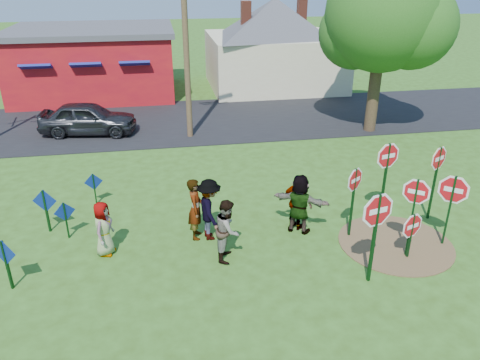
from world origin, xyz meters
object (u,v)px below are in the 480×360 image
object	(u,v)px
stop_sign_c	(415,200)
person_b	(196,209)
stop_sign_b	(387,163)
person_a	(103,229)
stop_sign_a	(377,219)
suv	(88,118)
leafy_tree	(385,20)
utility_pole	(186,40)
stop_sign_d	(438,165)

from	to	relation	value
stop_sign_c	person_b	bearing A→B (deg)	-162.49
stop_sign_b	person_a	distance (m)	8.31
stop_sign_a	person_a	size ratio (longest dim) A/B	1.66
stop_sign_b	person_b	xyz separation A→B (m)	(-5.69, -0.03, -1.00)
stop_sign_b	person_a	size ratio (longest dim) A/B	1.71
suv	stop_sign_c	bearing A→B (deg)	-132.56
person_a	leafy_tree	distance (m)	15.04
suv	utility_pole	size ratio (longest dim) A/B	0.53
leafy_tree	person_b	bearing A→B (deg)	-138.23
stop_sign_d	leafy_tree	size ratio (longest dim) A/B	0.32
stop_sign_b	stop_sign_d	xyz separation A→B (m)	(1.54, -0.18, -0.11)
stop_sign_a	person_a	world-z (taller)	stop_sign_a
stop_sign_d	utility_pole	bearing A→B (deg)	99.77
stop_sign_b	stop_sign_c	bearing A→B (deg)	-108.62
stop_sign_c	suv	world-z (taller)	stop_sign_c
stop_sign_c	leafy_tree	bearing A→B (deg)	107.40
stop_sign_d	stop_sign_c	bearing A→B (deg)	-160.78
stop_sign_d	utility_pole	world-z (taller)	utility_pole
stop_sign_d	person_a	bearing A→B (deg)	154.20
stop_sign_d	person_b	xyz separation A→B (m)	(-7.23, 0.15, -0.89)
stop_sign_d	suv	world-z (taller)	stop_sign_d
stop_sign_b	suv	size ratio (longest dim) A/B	0.61
stop_sign_b	stop_sign_d	distance (m)	1.55
stop_sign_a	suv	size ratio (longest dim) A/B	0.60
person_b	suv	bearing A→B (deg)	32.38
stop_sign_c	person_a	xyz separation A→B (m)	(-8.06, 1.51, -0.91)
leafy_tree	stop_sign_d	bearing A→B (deg)	-102.69
stop_sign_b	stop_sign_c	distance (m)	1.99
stop_sign_b	stop_sign_d	bearing A→B (deg)	-20.82
person_b	stop_sign_c	bearing A→B (deg)	-99.56
stop_sign_a	suv	distance (m)	15.15
person_b	suv	size ratio (longest dim) A/B	0.42
stop_sign_a	leafy_tree	distance (m)	12.47
person_b	stop_sign_b	bearing A→B (deg)	-79.94
stop_sign_b	stop_sign_d	size ratio (longest dim) A/B	1.06
stop_sign_b	utility_pole	size ratio (longest dim) A/B	0.33
stop_sign_a	utility_pole	distance (m)	12.36
person_a	utility_pole	world-z (taller)	utility_pole
stop_sign_c	stop_sign_b	bearing A→B (deg)	122.41
utility_pole	leafy_tree	distance (m)	8.66
stop_sign_a	person_a	xyz separation A→B (m)	(-6.59, 2.39, -1.00)
person_b	stop_sign_d	bearing A→B (deg)	-81.42
person_a	leafy_tree	world-z (taller)	leafy_tree
person_a	utility_pole	xyz separation A→B (m)	(3.00, 9.16, 3.53)
stop_sign_b	leafy_tree	xyz separation A→B (m)	(3.40, 8.09, 3.11)
stop_sign_b	leafy_tree	bearing A→B (deg)	53.02
stop_sign_b	person_a	xyz separation A→B (m)	(-8.22, -0.47, -1.14)
utility_pole	leafy_tree	bearing A→B (deg)	-4.03
stop_sign_a	leafy_tree	xyz separation A→B (m)	(5.03, 10.94, 3.25)
stop_sign_b	utility_pole	world-z (taller)	utility_pole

